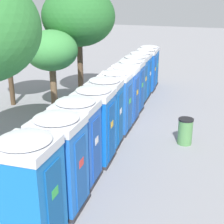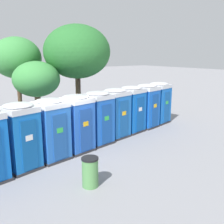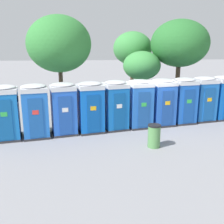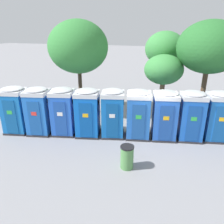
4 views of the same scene
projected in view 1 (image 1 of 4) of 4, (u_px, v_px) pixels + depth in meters
The scene contains 17 objects.
ground_plane at pixel (114, 124), 13.61m from camera, with size 120.00×120.00×0.00m, color gray.
portapotty_0 at pixel (30, 191), 6.55m from camera, with size 1.43×1.41×2.54m.
portapotty_1 at pixel (59, 162), 7.74m from camera, with size 1.41×1.40×2.54m.
portapotty_2 at pixel (77, 140), 8.95m from camera, with size 1.41×1.42×2.54m.
portapotty_3 at pixel (94, 124), 10.13m from camera, with size 1.45×1.43×2.54m.
portapotty_4 at pixel (105, 111), 11.34m from camera, with size 1.39×1.42×2.54m.
portapotty_5 at pixel (116, 101), 12.53m from camera, with size 1.40×1.39×2.54m.
portapotty_6 at pixel (124, 93), 13.72m from camera, with size 1.41×1.40×2.54m.
portapotty_7 at pixel (130, 85), 14.92m from camera, with size 1.36×1.37×2.54m.
portapotty_8 at pixel (135, 79), 16.14m from camera, with size 1.41×1.39×2.54m.
portapotty_9 at pixel (140, 74), 17.33m from camera, with size 1.44×1.42×2.54m.
portapotty_10 at pixel (145, 69), 18.51m from camera, with size 1.37×1.39×2.54m.
portapotty_11 at pixel (149, 65), 19.72m from camera, with size 1.46×1.43×2.54m.
street_tree_1 at pixel (5, 26), 14.98m from camera, with size 2.85×2.85×5.22m.
street_tree_2 at pixel (79, 17), 16.01m from camera, with size 3.78×3.78×5.88m.
street_tree_3 at pixel (51, 51), 14.36m from camera, with size 2.45×2.45×3.89m.
trash_can at pixel (185, 131), 11.59m from camera, with size 0.56×0.56×1.00m.
Camera 1 is at (-11.29, -5.75, 5.01)m, focal length 50.00 mm.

